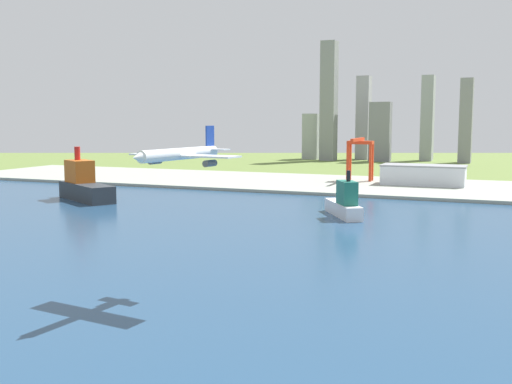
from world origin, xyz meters
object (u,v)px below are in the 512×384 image
Objects in this scene: airplane_landing at (180,154)px; warehouse_main at (423,175)px; container_barge at (84,186)px; port_crane_red at (360,150)px; ferry_boat at (344,204)px.

airplane_landing reaches higher than warehouse_main.
airplane_landing is 0.69× the size of container_barge.
port_crane_red is at bearing 49.44° from container_barge.
ferry_boat is at bearing -97.87° from warehouse_main.
container_barge is at bearing -141.36° from warehouse_main.
container_barge is at bearing 134.52° from airplane_landing.
port_crane_red is (-31.58, 180.03, 21.31)m from ferry_boat.
warehouse_main is at bearing 84.62° from airplane_landing.
airplane_landing is 250.00m from container_barge.
port_crane_red is at bearing 167.75° from warehouse_main.
container_barge reaches higher than ferry_boat.
ferry_boat is 182.53m from container_barge.
ferry_boat is at bearing -80.05° from port_crane_red.
airplane_landing is 353.95m from port_crane_red.
container_barge is at bearing 178.84° from ferry_boat.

